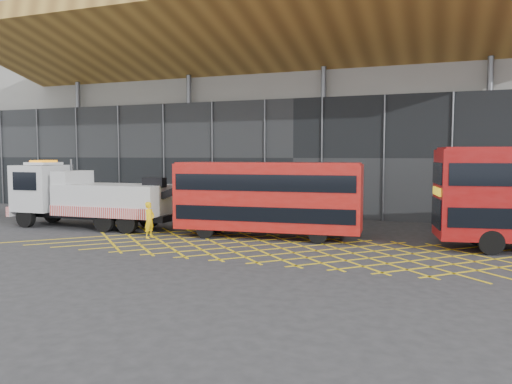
% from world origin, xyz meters
% --- Properties ---
extents(ground_plane, '(120.00, 120.00, 0.00)m').
position_xyz_m(ground_plane, '(0.00, 0.00, 0.00)').
color(ground_plane, '#29292B').
extents(road_markings, '(26.36, 7.16, 0.01)m').
position_xyz_m(road_markings, '(4.80, 0.00, 0.01)').
color(road_markings, yellow).
rests_on(road_markings, ground_plane).
extents(construction_building, '(55.00, 23.97, 18.00)m').
position_xyz_m(construction_building, '(1.92, 18.40, 8.98)').
color(construction_building, gray).
rests_on(construction_building, ground_plane).
extents(recovery_truck, '(11.35, 2.88, 3.96)m').
position_xyz_m(recovery_truck, '(-7.85, 2.16, 1.83)').
color(recovery_truck, black).
rests_on(recovery_truck, ground_plane).
extents(bus_towed, '(9.59, 3.04, 3.83)m').
position_xyz_m(bus_towed, '(3.24, 2.42, 2.13)').
color(bus_towed, '#AD140F').
rests_on(bus_towed, ground_plane).
extents(worker, '(0.48, 0.69, 1.84)m').
position_xyz_m(worker, '(-2.34, 0.33, 0.92)').
color(worker, yellow).
rests_on(worker, ground_plane).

